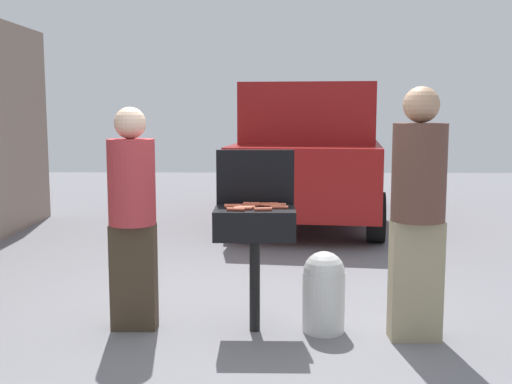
# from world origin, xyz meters

# --- Properties ---
(ground_plane) EXTENTS (24.00, 24.00, 0.00)m
(ground_plane) POSITION_xyz_m (0.00, 0.00, 0.00)
(ground_plane) COLOR slate
(bbq_grill) EXTENTS (0.60, 0.44, 0.94)m
(bbq_grill) POSITION_xyz_m (0.15, -0.17, 0.80)
(bbq_grill) COLOR black
(bbq_grill) RESTS_ON ground
(grill_lid_open) EXTENTS (0.60, 0.05, 0.42)m
(grill_lid_open) POSITION_xyz_m (0.15, 0.05, 1.15)
(grill_lid_open) COLOR black
(grill_lid_open) RESTS_ON bbq_grill
(hot_dog_0) EXTENTS (0.13, 0.03, 0.03)m
(hot_dog_0) POSITION_xyz_m (0.07, -0.26, 0.96)
(hot_dog_0) COLOR #C6593D
(hot_dog_0) RESTS_ON bbq_grill
(hot_dog_1) EXTENTS (0.13, 0.03, 0.03)m
(hot_dog_1) POSITION_xyz_m (0.09, -0.22, 0.96)
(hot_dog_1) COLOR #C6593D
(hot_dog_1) RESTS_ON bbq_grill
(hot_dog_2) EXTENTS (0.13, 0.03, 0.03)m
(hot_dog_2) POSITION_xyz_m (0.12, -0.12, 0.96)
(hot_dog_2) COLOR #AD4228
(hot_dog_2) RESTS_ON bbq_grill
(hot_dog_3) EXTENTS (0.13, 0.04, 0.03)m
(hot_dog_3) POSITION_xyz_m (0.21, -0.30, 0.96)
(hot_dog_3) COLOR #C6593D
(hot_dog_3) RESTS_ON bbq_grill
(hot_dog_4) EXTENTS (0.13, 0.04, 0.03)m
(hot_dog_4) POSITION_xyz_m (0.02, -0.31, 0.96)
(hot_dog_4) COLOR #B74C33
(hot_dog_4) RESTS_ON bbq_grill
(hot_dog_5) EXTENTS (0.13, 0.03, 0.03)m
(hot_dog_5) POSITION_xyz_m (-0.01, -0.18, 0.96)
(hot_dog_5) COLOR #B74C33
(hot_dog_5) RESTS_ON bbq_grill
(hot_dog_6) EXTENTS (0.13, 0.03, 0.03)m
(hot_dog_6) POSITION_xyz_m (0.25, -0.11, 0.96)
(hot_dog_6) COLOR #B74C33
(hot_dog_6) RESTS_ON bbq_grill
(hot_dog_7) EXTENTS (0.13, 0.03, 0.03)m
(hot_dog_7) POSITION_xyz_m (0.29, -0.14, 0.96)
(hot_dog_7) COLOR #B74C33
(hot_dog_7) RESTS_ON bbq_grill
(hot_dog_8) EXTENTS (0.13, 0.04, 0.03)m
(hot_dog_8) POSITION_xyz_m (0.32, -0.08, 0.96)
(hot_dog_8) COLOR #C6593D
(hot_dog_8) RESTS_ON bbq_grill
(hot_dog_9) EXTENTS (0.13, 0.03, 0.03)m
(hot_dog_9) POSITION_xyz_m (-0.01, -0.13, 0.96)
(hot_dog_9) COLOR #B74C33
(hot_dog_9) RESTS_ON bbq_grill
(hot_dog_10) EXTENTS (0.13, 0.03, 0.03)m
(hot_dog_10) POSITION_xyz_m (0.33, -0.20, 0.96)
(hot_dog_10) COLOR #C6593D
(hot_dog_10) RESTS_ON bbq_grill
(hot_dog_11) EXTENTS (0.13, 0.04, 0.03)m
(hot_dog_11) POSITION_xyz_m (0.26, -0.05, 0.96)
(hot_dog_11) COLOR #AD4228
(hot_dog_11) RESTS_ON bbq_grill
(hot_dog_12) EXTENTS (0.13, 0.04, 0.03)m
(hot_dog_12) POSITION_xyz_m (0.13, -0.04, 0.96)
(hot_dog_12) COLOR #C6593D
(hot_dog_12) RESTS_ON bbq_grill
(propane_tank) EXTENTS (0.32, 0.32, 0.62)m
(propane_tank) POSITION_xyz_m (0.67, -0.17, 0.32)
(propane_tank) COLOR silver
(propane_tank) RESTS_ON ground
(person_left) EXTENTS (0.36, 0.36, 1.69)m
(person_left) POSITION_xyz_m (-0.77, -0.13, 0.92)
(person_left) COLOR #3F3323
(person_left) RESTS_ON ground
(person_right) EXTENTS (0.39, 0.39, 1.83)m
(person_right) POSITION_xyz_m (1.32, -0.32, 1.00)
(person_right) COLOR gray
(person_right) RESTS_ON ground
(parked_minivan) EXTENTS (2.48, 4.61, 2.02)m
(parked_minivan) POSITION_xyz_m (0.92, 4.70, 1.03)
(parked_minivan) COLOR maroon
(parked_minivan) RESTS_ON ground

